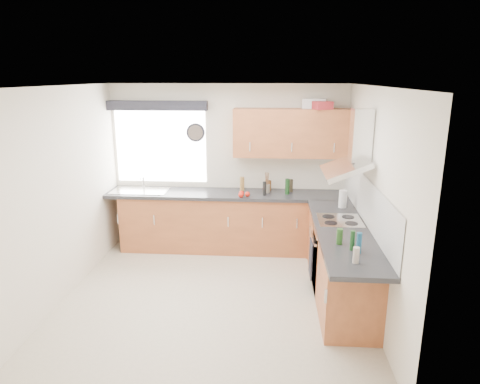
# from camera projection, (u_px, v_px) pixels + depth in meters

# --- Properties ---
(ground_plane) EXTENTS (3.60, 3.60, 0.00)m
(ground_plane) POSITION_uv_depth(u_px,v_px,m) (215.00, 296.00, 5.22)
(ground_plane) COLOR beige
(ceiling) EXTENTS (3.60, 3.60, 0.02)m
(ceiling) POSITION_uv_depth(u_px,v_px,m) (211.00, 86.00, 4.57)
(ceiling) COLOR white
(ceiling) RESTS_ON wall_back
(wall_back) EXTENTS (3.60, 0.02, 2.50)m
(wall_back) POSITION_uv_depth(u_px,v_px,m) (228.00, 166.00, 6.63)
(wall_back) COLOR silver
(wall_back) RESTS_ON ground_plane
(wall_front) EXTENTS (3.60, 0.02, 2.50)m
(wall_front) POSITION_uv_depth(u_px,v_px,m) (180.00, 265.00, 3.16)
(wall_front) COLOR silver
(wall_front) RESTS_ON ground_plane
(wall_left) EXTENTS (0.02, 3.60, 2.50)m
(wall_left) POSITION_uv_depth(u_px,v_px,m) (61.00, 195.00, 5.02)
(wall_left) COLOR silver
(wall_left) RESTS_ON ground_plane
(wall_right) EXTENTS (0.02, 3.60, 2.50)m
(wall_right) POSITION_uv_depth(u_px,v_px,m) (373.00, 202.00, 4.77)
(wall_right) COLOR silver
(wall_right) RESTS_ON ground_plane
(window) EXTENTS (1.40, 0.02, 1.10)m
(window) POSITION_uv_depth(u_px,v_px,m) (161.00, 147.00, 6.61)
(window) COLOR white
(window) RESTS_ON wall_back
(window_blind) EXTENTS (1.50, 0.18, 0.14)m
(window_blind) POSITION_uv_depth(u_px,v_px,m) (157.00, 106.00, 6.36)
(window_blind) COLOR black
(window_blind) RESTS_ON wall_back
(splashback) EXTENTS (0.01, 3.00, 0.54)m
(splashback) POSITION_uv_depth(u_px,v_px,m) (366.00, 200.00, 5.08)
(splashback) COLOR white
(splashback) RESTS_ON wall_right
(base_cab_back) EXTENTS (3.00, 0.58, 0.86)m
(base_cab_back) POSITION_uv_depth(u_px,v_px,m) (220.00, 222.00, 6.57)
(base_cab_back) COLOR brown
(base_cab_back) RESTS_ON ground_plane
(base_cab_corner) EXTENTS (0.60, 0.60, 0.86)m
(base_cab_corner) POSITION_uv_depth(u_px,v_px,m) (326.00, 225.00, 6.45)
(base_cab_corner) COLOR brown
(base_cab_corner) RESTS_ON ground_plane
(base_cab_right) EXTENTS (0.58, 2.10, 0.86)m
(base_cab_right) POSITION_uv_depth(u_px,v_px,m) (340.00, 263.00, 5.15)
(base_cab_right) COLOR brown
(base_cab_right) RESTS_ON ground_plane
(worktop_back) EXTENTS (3.60, 0.62, 0.05)m
(worktop_back) POSITION_uv_depth(u_px,v_px,m) (227.00, 194.00, 6.44)
(worktop_back) COLOR black
(worktop_back) RESTS_ON base_cab_back
(worktop_right) EXTENTS (0.62, 2.42, 0.05)m
(worktop_right) POSITION_uv_depth(u_px,v_px,m) (343.00, 232.00, 4.89)
(worktop_right) COLOR black
(worktop_right) RESTS_ON base_cab_right
(sink) EXTENTS (0.84, 0.46, 0.10)m
(sink) POSITION_uv_depth(u_px,v_px,m) (140.00, 188.00, 6.51)
(sink) COLOR silver
(sink) RESTS_ON worktop_back
(oven) EXTENTS (0.56, 0.58, 0.85)m
(oven) POSITION_uv_depth(u_px,v_px,m) (337.00, 258.00, 5.30)
(oven) COLOR black
(oven) RESTS_ON ground_plane
(hob_plate) EXTENTS (0.52, 0.52, 0.01)m
(hob_plate) POSITION_uv_depth(u_px,v_px,m) (340.00, 220.00, 5.17)
(hob_plate) COLOR silver
(hob_plate) RESTS_ON worktop_right
(extractor_hood) EXTENTS (0.52, 0.78, 0.66)m
(extractor_hood) POSITION_uv_depth(u_px,v_px,m) (353.00, 151.00, 4.94)
(extractor_hood) COLOR silver
(extractor_hood) RESTS_ON wall_right
(upper_cabinets) EXTENTS (1.70, 0.35, 0.70)m
(upper_cabinets) POSITION_uv_depth(u_px,v_px,m) (292.00, 133.00, 6.25)
(upper_cabinets) COLOR brown
(upper_cabinets) RESTS_ON wall_back
(washing_machine) EXTENTS (0.61, 0.60, 0.75)m
(washing_machine) POSITION_uv_depth(u_px,v_px,m) (217.00, 225.00, 6.60)
(washing_machine) COLOR white
(washing_machine) RESTS_ON ground_plane
(wall_clock) EXTENTS (0.28, 0.04, 0.28)m
(wall_clock) POSITION_uv_depth(u_px,v_px,m) (195.00, 133.00, 6.49)
(wall_clock) COLOR black
(wall_clock) RESTS_ON wall_back
(casserole) EXTENTS (0.38, 0.31, 0.14)m
(casserole) POSITION_uv_depth(u_px,v_px,m) (315.00, 103.00, 6.21)
(casserole) COLOR white
(casserole) RESTS_ON upper_cabinets
(storage_box) EXTENTS (0.29, 0.27, 0.11)m
(storage_box) POSITION_uv_depth(u_px,v_px,m) (323.00, 105.00, 6.01)
(storage_box) COLOR #A2242A
(storage_box) RESTS_ON upper_cabinets
(utensil_pot) EXTENTS (0.11, 0.11, 0.13)m
(utensil_pot) POSITION_uv_depth(u_px,v_px,m) (267.00, 189.00, 6.41)
(utensil_pot) COLOR #756958
(utensil_pot) RESTS_ON worktop_back
(kitchen_roll) EXTENTS (0.13, 0.13, 0.23)m
(kitchen_roll) POSITION_uv_depth(u_px,v_px,m) (343.00, 199.00, 5.68)
(kitchen_roll) COLOR white
(kitchen_roll) RESTS_ON worktop_right
(tomato_cluster) EXTENTS (0.19, 0.19, 0.08)m
(tomato_cluster) POSITION_uv_depth(u_px,v_px,m) (243.00, 194.00, 6.21)
(tomato_cluster) COLOR red
(tomato_cluster) RESTS_ON worktop_back
(jar_0) EXTENTS (0.07, 0.07, 0.15)m
(jar_0) POSITION_uv_depth(u_px,v_px,m) (269.00, 185.00, 6.55)
(jar_0) COLOR brown
(jar_0) RESTS_ON worktop_back
(jar_1) EXTENTS (0.06, 0.06, 0.23)m
(jar_1) POSITION_uv_depth(u_px,v_px,m) (287.00, 187.00, 6.31)
(jar_1) COLOR #123313
(jar_1) RESTS_ON worktop_back
(jar_2) EXTENTS (0.05, 0.05, 0.19)m
(jar_2) POSITION_uv_depth(u_px,v_px,m) (291.00, 186.00, 6.45)
(jar_2) COLOR #322A1B
(jar_2) RESTS_ON worktop_back
(jar_3) EXTENTS (0.04, 0.04, 0.10)m
(jar_3) POSITION_uv_depth(u_px,v_px,m) (266.00, 188.00, 6.50)
(jar_3) COLOR black
(jar_3) RESTS_ON worktop_back
(jar_4) EXTENTS (0.05, 0.05, 0.20)m
(jar_4) POSITION_uv_depth(u_px,v_px,m) (264.00, 189.00, 6.26)
(jar_4) COLOR black
(jar_4) RESTS_ON worktop_back
(jar_5) EXTENTS (0.07, 0.07, 0.21)m
(jar_5) POSITION_uv_depth(u_px,v_px,m) (242.00, 184.00, 6.52)
(jar_5) COLOR olive
(jar_5) RESTS_ON worktop_back
(bottle_0) EXTENTS (0.05, 0.05, 0.22)m
(bottle_0) POSITION_uv_depth(u_px,v_px,m) (359.00, 243.00, 4.20)
(bottle_0) COLOR navy
(bottle_0) RESTS_ON worktop_right
(bottle_1) EXTENTS (0.06, 0.06, 0.17)m
(bottle_1) POSITION_uv_depth(u_px,v_px,m) (340.00, 237.00, 4.44)
(bottle_1) COLOR #234B1A
(bottle_1) RESTS_ON worktop_right
(bottle_2) EXTENTS (0.06, 0.06, 0.15)m
(bottle_2) POSITION_uv_depth(u_px,v_px,m) (356.00, 255.00, 3.99)
(bottle_2) COLOR #B3A498
(bottle_2) RESTS_ON worktop_right
(bottle_3) EXTENTS (0.05, 0.05, 0.21)m
(bottle_3) POSITION_uv_depth(u_px,v_px,m) (352.00, 240.00, 4.28)
(bottle_3) COLOR #153A17
(bottle_3) RESTS_ON worktop_right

